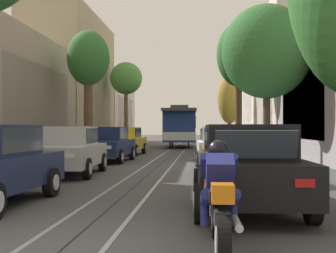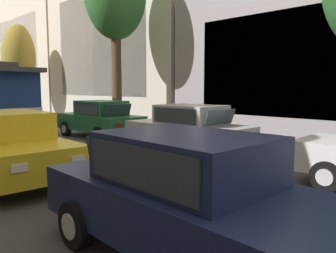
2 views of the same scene
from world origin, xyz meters
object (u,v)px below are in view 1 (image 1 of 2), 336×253
at_px(parked_car_silver_second_left, 69,150).
at_px(parked_car_white_mid_right, 219,146).
at_px(street_tree_kerb_right_mid, 239,56).
at_px(street_tree_kerb_right_second, 267,52).
at_px(street_tree_kerb_right_fourth, 230,99).
at_px(motorcycle_with_rider, 219,200).
at_px(parked_car_yellow_fourth_left, 125,141).
at_px(parked_car_black_near_right, 246,167).
at_px(parked_car_navy_mid_left, 108,144).
at_px(pedestrian_on_left_pavement, 101,137).
at_px(street_tree_kerb_left_mid, 126,79).
at_px(parked_car_brown_second_right, 232,152).
at_px(cable_car_trolley, 180,127).
at_px(parked_car_silver_fourth_right, 218,141).
at_px(parked_car_green_fifth_right, 215,139).
at_px(street_tree_kerb_left_second, 88,62).

distance_m(parked_car_silver_second_left, parked_car_white_mid_right, 6.70).
bearing_deg(street_tree_kerb_right_mid, street_tree_kerb_right_second, -88.42).
xyz_separation_m(street_tree_kerb_right_fourth, motorcycle_with_rider, (-2.41, -37.16, -3.61)).
relative_size(parked_car_white_mid_right, street_tree_kerb_right_mid, 0.50).
bearing_deg(parked_car_yellow_fourth_left, parked_car_black_near_right, -73.03).
bearing_deg(parked_car_silver_second_left, parked_car_navy_mid_left, 89.53).
relative_size(parked_car_white_mid_right, street_tree_kerb_right_second, 0.64).
bearing_deg(pedestrian_on_left_pavement, parked_car_white_mid_right, -57.85).
height_order(parked_car_silver_second_left, street_tree_kerb_left_mid, street_tree_kerb_left_mid).
height_order(parked_car_brown_second_right, pedestrian_on_left_pavement, pedestrian_on_left_pavement).
bearing_deg(cable_car_trolley, street_tree_kerb_right_mid, -52.06).
relative_size(street_tree_kerb_right_second, pedestrian_on_left_pavement, 4.29).
bearing_deg(parked_car_navy_mid_left, street_tree_kerb_right_fourth, 72.86).
bearing_deg(parked_car_silver_fourth_right, street_tree_kerb_left_mid, 118.37).
bearing_deg(parked_car_navy_mid_left, street_tree_kerb_right_mid, 57.49).
height_order(parked_car_brown_second_right, parked_car_green_fifth_right, same).
xyz_separation_m(parked_car_navy_mid_left, parked_car_green_fifth_right, (5.19, 9.75, 0.00)).
relative_size(parked_car_silver_second_left, cable_car_trolley, 0.48).
distance_m(parked_car_brown_second_right, street_tree_kerb_left_second, 14.24).
bearing_deg(cable_car_trolley, parked_car_white_mid_right, -81.98).
relative_size(parked_car_green_fifth_right, street_tree_kerb_right_second, 0.63).
distance_m(parked_car_green_fifth_right, cable_car_trolley, 6.97).
relative_size(parked_car_yellow_fourth_left, parked_car_silver_fourth_right, 1.01).
bearing_deg(parked_car_black_near_right, parked_car_navy_mid_left, 113.55).
bearing_deg(street_tree_kerb_left_mid, parked_car_navy_mid_left, -82.95).
bearing_deg(parked_car_brown_second_right, parked_car_black_near_right, -90.78).
relative_size(parked_car_silver_fourth_right, pedestrian_on_left_pavement, 2.72).
bearing_deg(parked_car_yellow_fourth_left, street_tree_kerb_left_second, -157.34).
relative_size(parked_car_navy_mid_left, street_tree_kerb_right_second, 0.64).
bearing_deg(parked_car_black_near_right, street_tree_kerb_left_mid, 103.76).
bearing_deg(street_tree_kerb_right_second, street_tree_kerb_left_second, 151.26).
bearing_deg(parked_car_navy_mid_left, street_tree_kerb_left_second, 114.26).
bearing_deg(parked_car_black_near_right, parked_car_yellow_fourth_left, 106.97).
height_order(parked_car_green_fifth_right, street_tree_kerb_left_second, street_tree_kerb_left_second).
relative_size(street_tree_kerb_left_second, street_tree_kerb_right_fourth, 1.06).
relative_size(parked_car_white_mid_right, motorcycle_with_rider, 2.22).
height_order(parked_car_black_near_right, street_tree_kerb_right_mid, street_tree_kerb_right_mid).
distance_m(parked_car_silver_fourth_right, cable_car_trolley, 11.79).
height_order(street_tree_kerb_left_mid, cable_car_trolley, street_tree_kerb_left_mid).
bearing_deg(parked_car_silver_fourth_right, parked_car_silver_second_left, -116.44).
bearing_deg(parked_car_silver_fourth_right, parked_car_green_fifth_right, 89.88).
relative_size(parked_car_silver_second_left, street_tree_kerb_right_second, 0.64).
xyz_separation_m(parked_car_silver_fourth_right, street_tree_kerb_right_fourth, (1.72, 17.71, 3.46)).
height_order(parked_car_black_near_right, pedestrian_on_left_pavement, pedestrian_on_left_pavement).
distance_m(parked_car_silver_second_left, street_tree_kerb_right_second, 9.85).
bearing_deg(parked_car_white_mid_right, pedestrian_on_left_pavement, 122.15).
xyz_separation_m(parked_car_navy_mid_left, parked_car_white_mid_right, (5.01, -1.44, 0.00)).
bearing_deg(parked_car_white_mid_right, street_tree_kerb_left_mid, 110.11).
distance_m(parked_car_black_near_right, street_tree_kerb_right_fourth, 34.35).
xyz_separation_m(parked_car_silver_second_left, cable_car_trolley, (2.59, 21.97, 0.86)).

